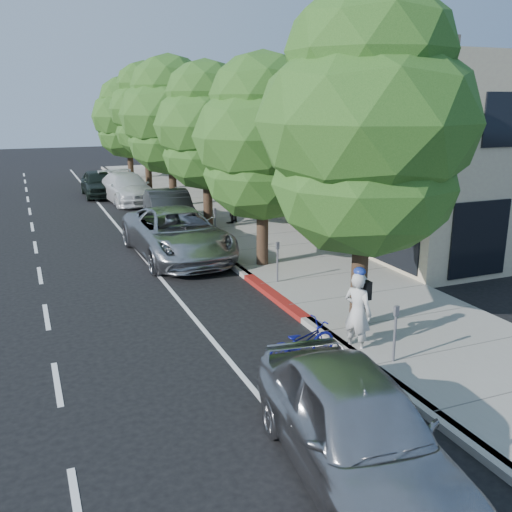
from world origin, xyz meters
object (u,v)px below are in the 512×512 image
street_tree_1 (263,139)px  bicycle (302,342)px  street_tree_2 (206,127)px  dark_suv_far (99,183)px  street_tree_4 (145,111)px  near_car_a (356,427)px  silver_suv (177,234)px  white_pickup (127,188)px  cyclist (358,313)px  street_tree_5 (128,118)px  street_tree_3 (170,117)px  dark_sedan (169,210)px  street_tree_0 (367,127)px  pedestrian (230,204)px

street_tree_1 → bicycle: bearing=-106.3°
street_tree_2 → dark_suv_far: 12.46m
street_tree_4 → near_car_a: 29.29m
silver_suv → white_pickup: silver_suv is taller
street_tree_4 → white_pickup: (-1.92, -3.18, -4.12)m
street_tree_1 → dark_suv_far: street_tree_1 is taller
cyclist → dark_suv_far: bearing=-18.9°
street_tree_5 → cyclist: size_ratio=3.82×
street_tree_3 → street_tree_4: 6.00m
street_tree_3 → dark_sedan: 6.30m
street_tree_5 → near_car_a: 35.15m
white_pickup → silver_suv: bearing=-97.6°
street_tree_4 → dark_sedan: size_ratio=1.54×
dark_sedan → near_car_a: size_ratio=1.02×
street_tree_4 → near_car_a: street_tree_4 is taller
street_tree_0 → street_tree_3: 18.00m
street_tree_2 → dark_sedan: bearing=138.3°
cyclist → street_tree_1: bearing=-29.9°
street_tree_4 → dark_suv_far: bearing=-170.8°
silver_suv → white_pickup: bearing=86.4°
street_tree_2 → cyclist: size_ratio=3.79×
street_tree_3 → silver_suv: (-2.32, -9.56, -3.85)m
street_tree_0 → pedestrian: 13.40m
silver_suv → near_car_a: size_ratio=1.27×
pedestrian → cyclist: bearing=38.3°
silver_suv → dark_sedan: (0.92, 4.81, -0.05)m
street_tree_4 → street_tree_2: bearing=-90.0°
street_tree_3 → street_tree_5: (-0.00, 12.00, -0.39)m
near_car_a → street_tree_3: bearing=89.1°
dark_suv_far → near_car_a: size_ratio=0.91×
street_tree_2 → near_car_a: (-3.10, -16.84, -3.60)m
street_tree_4 → street_tree_5: street_tree_4 is taller
street_tree_5 → dark_suv_far: (-3.10, -6.50, -3.57)m
street_tree_2 → pedestrian: bearing=30.5°
street_tree_5 → pedestrian: size_ratio=4.11×
bicycle → near_car_a: (-1.05, -3.84, 0.39)m
street_tree_4 → cyclist: bearing=-91.5°
street_tree_4 → dark_sedan: 11.59m
street_tree_2 → silver_suv: bearing=-123.0°
dark_suv_far → cyclist: bearing=-83.9°
street_tree_2 → bicycle: street_tree_2 is taller
street_tree_1 → pedestrian: size_ratio=4.03×
white_pickup → near_car_a: (-1.18, -25.66, 0.05)m
street_tree_5 → silver_suv: size_ratio=1.14×
dark_suv_far → street_tree_5: bearing=64.9°
street_tree_0 → cyclist: size_ratio=4.27×
street_tree_4 → bicycle: size_ratio=4.45×
bicycle → street_tree_2: bearing=-18.3°
street_tree_1 → dark_sedan: bearing=100.9°
white_pickup → dark_suv_far: size_ratio=1.21×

